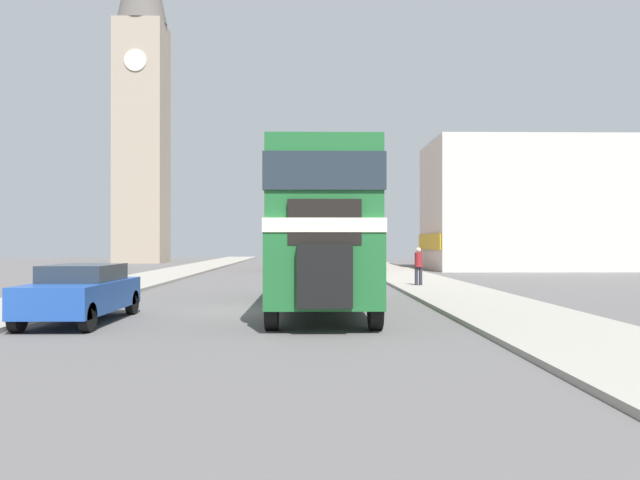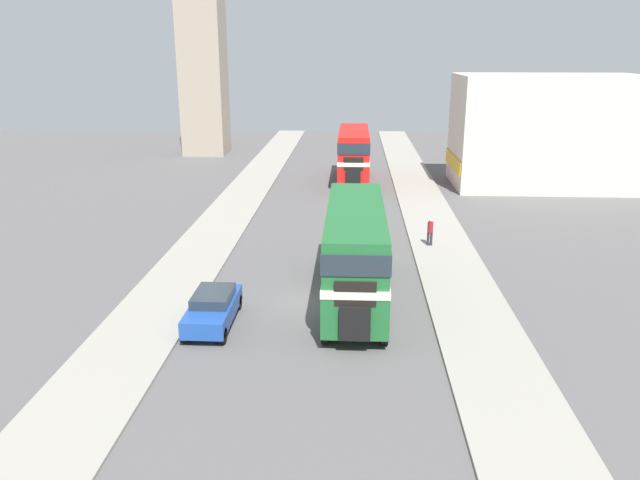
# 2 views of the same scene
# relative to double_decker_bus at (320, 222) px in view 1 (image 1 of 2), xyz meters

# --- Properties ---
(ground_plane) EXTENTS (120.00, 120.00, 0.00)m
(ground_plane) POSITION_rel_double_decker_bus_xyz_m (-1.78, -0.70, -2.49)
(ground_plane) COLOR #565454
(sidewalk_right) EXTENTS (3.50, 120.00, 0.12)m
(sidewalk_right) POSITION_rel_double_decker_bus_xyz_m (4.97, -0.70, -2.43)
(sidewalk_right) COLOR gray
(sidewalk_right) RESTS_ON ground_plane
(sidewalk_left) EXTENTS (3.50, 120.00, 0.12)m
(sidewalk_left) POSITION_rel_double_decker_bus_xyz_m (-8.53, -0.70, -2.43)
(sidewalk_left) COLOR gray
(sidewalk_left) RESTS_ON ground_plane
(double_decker_bus) EXTENTS (2.56, 10.90, 4.20)m
(double_decker_bus) POSITION_rel_double_decker_bus_xyz_m (0.00, 0.00, 0.00)
(double_decker_bus) COLOR #1E602D
(double_decker_bus) RESTS_ON ground_plane
(bus_distant) EXTENTS (2.51, 10.23, 4.38)m
(bus_distant) POSITION_rel_double_decker_bus_xyz_m (-0.13, 25.80, 0.10)
(bus_distant) COLOR red
(bus_distant) RESTS_ON ground_plane
(car_parked_near) EXTENTS (1.68, 4.21, 1.38)m
(car_parked_near) POSITION_rel_double_decker_bus_xyz_m (-5.75, -3.09, -1.77)
(car_parked_near) COLOR #1E479E
(car_parked_near) RESTS_ON ground_plane
(pedestrian_walking) EXTENTS (0.32, 0.32, 1.57)m
(pedestrian_walking) POSITION_rel_double_decker_bus_xyz_m (4.25, 7.83, -1.49)
(pedestrian_walking) COLOR #282833
(pedestrian_walking) RESTS_ON sidewalk_right
(church_tower) EXTENTS (4.59, 4.59, 33.60)m
(church_tower) POSITION_rel_double_decker_bus_xyz_m (-15.86, 40.04, 14.68)
(church_tower) COLOR tan
(church_tower) RESTS_ON ground_plane
(shop_building_block) EXTENTS (14.48, 8.01, 8.88)m
(shop_building_block) POSITION_rel_double_decker_bus_xyz_m (15.27, 25.09, 1.94)
(shop_building_block) COLOR beige
(shop_building_block) RESTS_ON ground_plane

